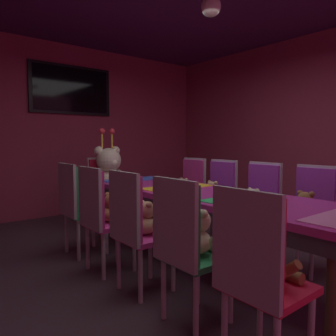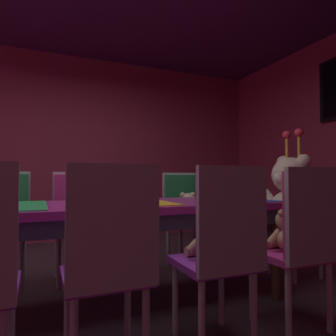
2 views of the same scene
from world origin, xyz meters
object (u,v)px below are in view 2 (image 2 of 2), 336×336
object	(u,v)px
chair_left_4	(183,208)
teddy_left_4	(189,210)
teddy_left_3	(135,213)
chair_right_2	(110,249)
chair_right_4	(304,233)
teddy_right_4	(286,233)
teddy_right_2	(104,248)
teddy_left_1	(2,218)
chair_left_3	(131,210)
king_teddy_bear	(290,196)
teddy_left_2	(77,216)
chair_left_1	(4,215)
throne_chair	(303,212)
chair_right_3	(225,239)
teddy_right_3	(211,238)
chair_left_2	(75,212)
banquet_table	(87,216)

from	to	relation	value
chair_left_4	teddy_left_4	world-z (taller)	chair_left_4
teddy_left_3	chair_right_2	distance (m)	1.61
chair_left_4	chair_right_4	world-z (taller)	same
teddy_right_4	teddy_right_2	bearing A→B (deg)	88.67
teddy_left_1	chair_left_3	distance (m)	1.16
chair_left_3	king_teddy_bear	bearing A→B (deg)	57.65
teddy_left_2	teddy_right_2	distance (m)	1.35
chair_right_4	teddy_left_2	bearing A→B (deg)	36.85
teddy_left_1	teddy_left_4	size ratio (longest dim) A/B	1.00
chair_left_3	king_teddy_bear	size ratio (longest dim) A/B	1.06
teddy_right_2	chair_right_2	bearing A→B (deg)	180.00
chair_left_1	chair_right_4	bearing A→B (deg)	46.34
teddy_right_4	king_teddy_bear	bearing A→B (deg)	-46.04
chair_left_4	chair_left_3	bearing A→B (deg)	-92.33
chair_left_3	throne_chair	size ratio (longest dim) A/B	1.00
chair_right_3	teddy_left_1	bearing A→B (deg)	38.52
teddy_left_1	teddy_right_2	xyz separation A→B (m)	(1.34, 0.58, -0.02)
teddy_right_2	teddy_right_3	xyz separation A→B (m)	(0.01, 0.61, 0.01)
teddy_left_1	throne_chair	world-z (taller)	throne_chair
chair_left_3	teddy_right_4	world-z (taller)	chair_left_3
chair_right_3	teddy_right_4	xyz separation A→B (m)	(-0.13, 0.55, -0.02)
teddy_right_3	teddy_right_4	world-z (taller)	teddy_right_3
teddy_left_2	teddy_right_4	world-z (taller)	teddy_left_2
chair_right_3	teddy_right_4	distance (m)	0.56
king_teddy_bear	chair_left_3	bearing A→B (deg)	-32.35
teddy_right_2	chair_left_1	bearing A→B (deg)	21.42
teddy_left_4	teddy_right_2	world-z (taller)	teddy_left_4
teddy_left_2	teddy_right_4	distance (m)	1.78
chair_left_1	chair_left_3	xyz separation A→B (m)	(-0.02, 1.15, 0.00)
teddy_left_2	teddy_left_3	size ratio (longest dim) A/B	1.01
teddy_left_1	teddy_left_3	size ratio (longest dim) A/B	1.14
chair_left_4	teddy_right_3	xyz separation A→B (m)	(1.50, -0.54, -0.02)
teddy_right_4	throne_chair	distance (m)	1.14
chair_left_2	chair_right_2	bearing A→B (deg)	-0.59
chair_left_1	chair_left_2	bearing A→B (deg)	90.16
teddy_right_2	chair_left_4	bearing A→B (deg)	-37.70
teddy_left_3	teddy_left_4	world-z (taller)	teddy_left_4
banquet_table	throne_chair	bearing A→B (deg)	90.00
teddy_left_1	king_teddy_bear	size ratio (longest dim) A/B	0.36
chair_right_3	chair_right_4	bearing A→B (deg)	-91.58
teddy_right_3	teddy_right_2	bearing A→B (deg)	88.97
banquet_table	teddy_left_3	distance (m)	0.89
teddy_left_4	chair_right_4	xyz separation A→B (m)	(1.51, 0.00, 0.00)
teddy_left_3	teddy_right_4	distance (m)	1.51
teddy_left_1	chair_right_4	bearing A→B (deg)	48.96
teddy_left_4	chair_right_3	bearing A→B (deg)	-19.90
chair_right_4	teddy_right_4	size ratio (longest dim) A/B	3.50
chair_left_3	teddy_right_3	xyz separation A→B (m)	(1.52, 0.04, -0.02)
teddy_left_1	teddy_left_3	distance (m)	1.15
chair_left_3	teddy_left_4	bearing A→B (deg)	73.78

